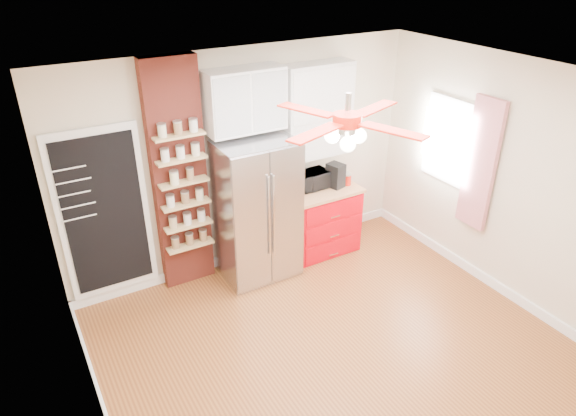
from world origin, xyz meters
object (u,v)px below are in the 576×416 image
fridge (256,209)px  toaster_oven (313,180)px  red_cabinet (321,219)px  ceiling_fan (347,120)px  pantry_jar_oats (174,178)px  coffee_maker (336,175)px  canister_left (347,180)px

fridge → toaster_oven: bearing=8.1°
red_cabinet → ceiling_fan: bearing=-118.7°
red_cabinet → pantry_jar_oats: (-1.88, 0.07, 0.99)m
pantry_jar_oats → toaster_oven: bearing=0.0°
ceiling_fan → pantry_jar_oats: ceiling_fan is taller
fridge → ceiling_fan: size_ratio=1.25×
coffee_maker → canister_left: bearing=-26.1°
coffee_maker → pantry_jar_oats: (-2.05, 0.11, 0.39)m
red_cabinet → coffee_maker: 0.63m
red_cabinet → toaster_oven: 0.57m
fridge → red_cabinet: 1.06m
toaster_oven → coffee_maker: bearing=-25.7°
pantry_jar_oats → red_cabinet: bearing=-2.3°
fridge → pantry_jar_oats: size_ratio=12.34×
ceiling_fan → coffee_maker: ceiling_fan is taller
fridge → canister_left: (1.31, -0.02, 0.09)m
coffee_maker → ceiling_fan: bearing=-138.8°
red_cabinet → coffee_maker: coffee_maker is taller
canister_left → ceiling_fan: bearing=-128.0°
fridge → red_cabinet: bearing=3.0°
red_cabinet → ceiling_fan: (-0.92, -1.68, 1.97)m
toaster_oven → coffee_maker: 0.30m
toaster_oven → pantry_jar_oats: (-1.78, -0.00, 0.43)m
fridge → coffee_maker: 1.16m
coffee_maker → pantry_jar_oats: size_ratio=2.20×
canister_left → pantry_jar_oats: (-2.22, 0.14, 0.47)m
red_cabinet → coffee_maker: (0.18, -0.04, 0.60)m
red_cabinet → coffee_maker: size_ratio=3.01×
fridge → canister_left: 1.31m
canister_left → toaster_oven: bearing=161.6°
toaster_oven → coffee_maker: coffee_maker is taller
red_cabinet → ceiling_fan: ceiling_fan is taller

